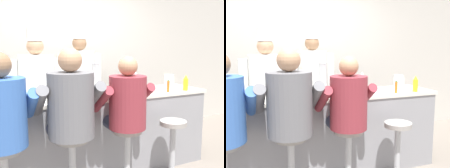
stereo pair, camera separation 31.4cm
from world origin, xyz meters
The scene contains 18 objects.
wall_back centered at (0.00, 1.67, 1.35)m, with size 10.00×0.06×2.70m.
diner_counter centered at (0.00, 0.31, 0.49)m, with size 2.88×0.62×0.98m.
ketchup_bottle_red centered at (0.46, 0.20, 1.10)m, with size 0.07×0.07×0.26m.
mustard_bottle_yellow centered at (1.15, 0.08, 1.07)m, with size 0.06×0.06×0.20m.
hot_sauce_bottle_orange centered at (0.87, 0.08, 1.05)m, with size 0.03×0.03×0.15m.
water_pitcher_clear centered at (1.02, 0.26, 1.08)m, with size 0.15×0.13×0.20m.
breakfast_plate centered at (-0.10, 0.34, 0.99)m, with size 0.25×0.25×0.05m.
cereal_bowl centered at (-1.03, 0.19, 1.01)m, with size 0.16×0.16×0.06m.
coffee_mug_blue centered at (-0.78, 0.29, 1.02)m, with size 0.14×0.09×0.09m.
coffee_mug_white centered at (-0.06, 0.10, 1.03)m, with size 0.14×0.09×0.09m.
cup_stack_steel centered at (0.05, 0.46, 1.16)m, with size 0.10×0.10×0.37m.
napkin_dispenser_chrome centered at (-0.39, 0.26, 1.05)m, with size 0.10×0.06×0.13m.
diner_seated_blue centered at (-1.09, -0.21, 0.96)m, with size 0.62×0.62×1.51m.
diner_seated_grey centered at (-0.49, -0.21, 0.98)m, with size 0.65×0.64×1.54m.
diner_seated_maroon centered at (0.10, -0.21, 0.94)m, with size 0.58×0.57×1.45m.
empty_stool_round centered at (0.70, -0.25, 0.48)m, with size 0.30×0.30×0.71m.
cook_in_whites_near centered at (-0.60, 0.88, 0.98)m, with size 0.70×0.45×1.78m.
cook_in_whites_far centered at (0.14, 1.33, 1.01)m, with size 0.72×0.46×1.83m.
Camera 1 is at (-1.18, -2.52, 1.55)m, focal length 42.00 mm.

